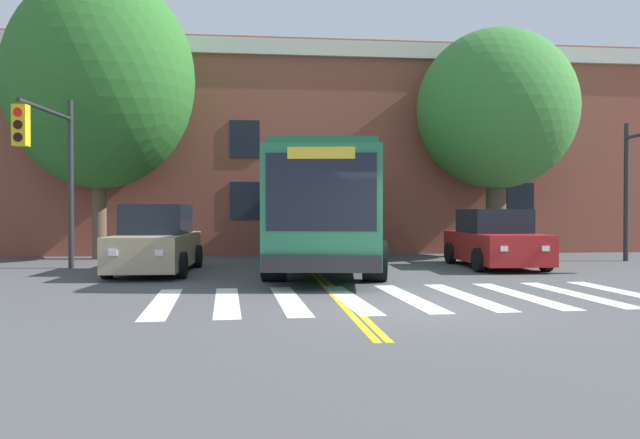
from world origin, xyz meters
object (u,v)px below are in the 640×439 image
city_bus (328,208)px  car_tan_near_lane (157,242)px  traffic_light_far_corner (50,154)px  car_red_far_lane (495,241)px  street_tree_curbside_small (99,82)px  street_tree_curbside_large (496,110)px

city_bus → car_tan_near_lane: 4.96m
car_tan_near_lane → traffic_light_far_corner: 3.69m
car_red_far_lane → street_tree_curbside_small: size_ratio=0.45×
city_bus → street_tree_curbside_large: bearing=29.2°
city_bus → street_tree_curbside_large: size_ratio=1.41×
car_tan_near_lane → traffic_light_far_corner: size_ratio=0.99×
traffic_light_far_corner → street_tree_curbside_large: 15.05m
street_tree_curbside_small → street_tree_curbside_large: bearing=-1.5°
car_tan_near_lane → street_tree_curbside_large: street_tree_curbside_large is taller
traffic_light_far_corner → car_red_far_lane: bearing=1.8°
car_red_far_lane → street_tree_curbside_large: (1.68, 4.07, 4.54)m
traffic_light_far_corner → street_tree_curbside_small: bearing=88.6°
city_bus → car_tan_near_lane: bearing=-169.0°
city_bus → car_tan_near_lane: size_ratio=2.40×
street_tree_curbside_large → street_tree_curbside_small: bearing=178.5°
city_bus → street_tree_curbside_small: (-7.47, 4.08, 4.36)m
city_bus → car_red_far_lane: size_ratio=2.61×
car_red_far_lane → street_tree_curbside_large: bearing=67.6°
car_tan_near_lane → street_tree_curbside_small: (-2.69, 5.00, 5.29)m
city_bus → traffic_light_far_corner: 7.76m
city_bus → car_red_far_lane: (4.95, -0.36, -0.98)m
street_tree_curbside_small → traffic_light_far_corner: bearing=-91.4°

